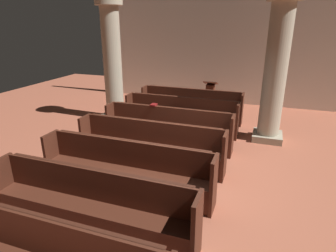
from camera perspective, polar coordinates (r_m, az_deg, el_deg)
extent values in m
plane|color=#AD5B42|center=(6.15, 1.35, -9.22)|extent=(19.20, 19.20, 0.00)
cube|color=silver|center=(11.33, 11.42, 15.88)|extent=(10.00, 0.16, 4.50)
cube|color=#4C2316|center=(9.25, 4.55, 3.99)|extent=(3.15, 0.38, 0.05)
cube|color=#4C2316|center=(9.34, 4.86, 5.90)|extent=(3.15, 0.04, 0.51)
cube|color=#411E13|center=(9.32, 4.98, 7.43)|extent=(3.03, 0.06, 0.02)
cube|color=#442014|center=(9.76, -4.63, 5.09)|extent=(0.06, 0.44, 0.99)
cube|color=#442014|center=(8.99, 14.51, 3.18)|extent=(0.06, 0.44, 0.99)
cube|color=#482115|center=(9.16, 4.22, 2.34)|extent=(3.15, 0.03, 0.41)
cube|color=#4C2316|center=(8.21, 2.49, 1.93)|extent=(3.15, 0.38, 0.05)
cube|color=#4C2316|center=(8.28, 2.86, 4.10)|extent=(3.15, 0.04, 0.51)
cube|color=#411E13|center=(8.26, 2.98, 5.82)|extent=(3.03, 0.06, 0.02)
cube|color=#442014|center=(8.77, -7.61, 3.25)|extent=(0.06, 0.44, 0.99)
cube|color=#442014|center=(7.91, 13.70, 0.95)|extent=(0.06, 0.44, 0.99)
cube|color=#482115|center=(8.13, 2.10, 0.04)|extent=(3.15, 0.03, 0.41)
cube|color=#4C2316|center=(7.19, -0.16, -0.72)|extent=(3.15, 0.38, 0.05)
cube|color=#4C2316|center=(7.25, 0.28, 1.78)|extent=(3.15, 0.04, 0.51)
cube|color=#411E13|center=(7.22, 0.41, 3.74)|extent=(3.03, 0.06, 0.02)
cube|color=#442014|center=(7.83, -11.31, 0.95)|extent=(0.06, 0.44, 0.99)
cube|color=#442014|center=(6.85, 12.63, -1.97)|extent=(0.06, 0.44, 0.99)
cube|color=#482115|center=(7.13, -0.62, -2.91)|extent=(3.15, 0.03, 0.41)
cube|color=#4C2316|center=(6.22, -3.66, -4.22)|extent=(3.15, 0.38, 0.05)
cube|color=#4C2316|center=(6.25, -3.12, -1.31)|extent=(3.15, 0.05, 0.51)
cube|color=#411E13|center=(6.21, -2.99, 0.95)|extent=(3.03, 0.06, 0.02)
cube|color=#442014|center=(6.95, -15.98, -1.96)|extent=(0.06, 0.44, 0.99)
cube|color=#442014|center=(5.81, 11.18, -5.96)|extent=(0.06, 0.44, 0.99)
cube|color=#482115|center=(6.17, -4.24, -6.78)|extent=(3.15, 0.03, 0.41)
cube|color=#4C2316|center=(5.31, -8.46, -8.95)|extent=(3.15, 0.38, 0.05)
cube|color=#4C2316|center=(5.31, -7.78, -5.51)|extent=(3.15, 0.04, 0.51)
cube|color=#411E13|center=(5.25, -7.67, -2.89)|extent=(3.03, 0.06, 0.02)
cube|color=#442014|center=(6.14, -21.97, -5.65)|extent=(0.06, 0.44, 0.99)
cube|color=#442014|center=(4.83, 9.07, -11.60)|extent=(0.06, 0.44, 0.99)
cube|color=#482115|center=(5.29, -9.22, -11.96)|extent=(3.15, 0.03, 0.41)
cube|color=#4C2316|center=(4.49, -15.35, -15.39)|extent=(3.15, 0.38, 0.05)
cube|color=#4C2316|center=(4.46, -14.46, -11.35)|extent=(3.15, 0.04, 0.51)
cube|color=#411E13|center=(4.37, -14.40, -8.31)|extent=(3.03, 0.06, 0.02)
cube|color=#442014|center=(5.46, -29.72, -10.26)|extent=(0.06, 0.44, 0.99)
cube|color=#442014|center=(3.92, 5.76, -19.97)|extent=(0.06, 0.44, 0.99)
cube|color=#482115|center=(4.52, -16.37, -18.90)|extent=(3.15, 0.03, 0.41)
cube|color=#4C2316|center=(3.76, -24.44, -19.35)|extent=(3.15, 0.04, 0.51)
cube|color=#411E13|center=(3.64, -24.50, -15.93)|extent=(3.03, 0.06, 0.02)
cube|color=#9F967E|center=(8.19, 19.18, -1.95)|extent=(0.76, 0.76, 0.18)
cylinder|color=#ADA389|center=(7.75, 20.65, 10.03)|extent=(0.56, 0.56, 3.29)
cube|color=#9F967E|center=(9.60, -10.36, 2.06)|extent=(0.76, 0.76, 0.18)
cylinder|color=#ADA389|center=(9.23, -11.04, 12.35)|extent=(0.56, 0.56, 3.29)
cube|color=#492215|center=(10.39, 8.25, 3.23)|extent=(0.45, 0.45, 0.06)
cube|color=#562819|center=(10.28, 8.37, 5.60)|extent=(0.28, 0.28, 0.95)
cube|color=#5B2A1A|center=(10.16, 8.53, 8.52)|extent=(0.48, 0.35, 0.15)
cube|color=maroon|center=(7.36, -2.89, 4.26)|extent=(0.14, 0.20, 0.04)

